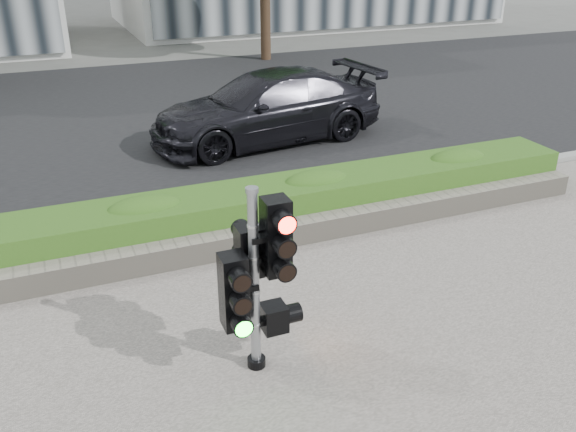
% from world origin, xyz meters
% --- Properties ---
extents(ground, '(120.00, 120.00, 0.00)m').
position_xyz_m(ground, '(0.00, 0.00, 0.00)').
color(ground, '#51514C').
rests_on(ground, ground).
extents(road, '(60.00, 13.00, 0.02)m').
position_xyz_m(road, '(0.00, 10.00, 0.01)').
color(road, black).
rests_on(road, ground).
extents(curb, '(60.00, 0.25, 0.12)m').
position_xyz_m(curb, '(0.00, 3.15, 0.06)').
color(curb, gray).
rests_on(curb, ground).
extents(stone_wall, '(12.00, 0.32, 0.34)m').
position_xyz_m(stone_wall, '(0.00, 1.90, 0.20)').
color(stone_wall, gray).
rests_on(stone_wall, sidewalk).
extents(hedge, '(12.00, 1.00, 0.68)m').
position_xyz_m(hedge, '(0.00, 2.55, 0.37)').
color(hedge, '#56952E').
rests_on(hedge, sidewalk).
extents(traffic_signal, '(0.71, 0.51, 2.06)m').
position_xyz_m(traffic_signal, '(-0.61, -0.55, 1.17)').
color(traffic_signal, black).
rests_on(traffic_signal, sidewalk).
extents(car_dark, '(5.36, 2.65, 1.50)m').
position_xyz_m(car_dark, '(2.21, 6.67, 0.77)').
color(car_dark, black).
rests_on(car_dark, road).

